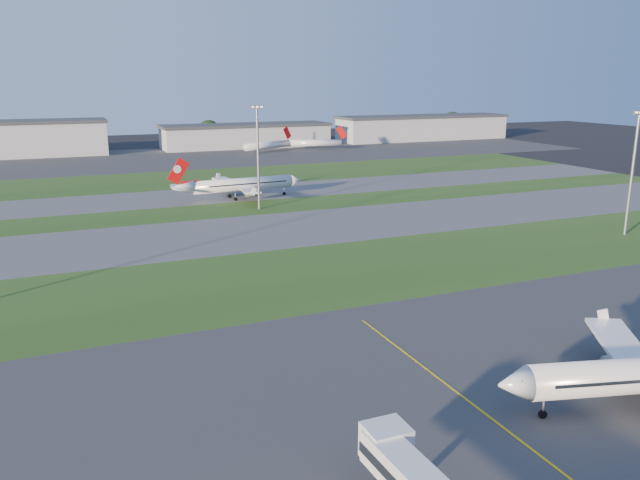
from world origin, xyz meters
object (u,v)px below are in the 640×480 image
airliner_taxiing (242,185)px  mini_jet_near (267,145)px  light_mast_east (633,165)px  mini_jet_far (314,143)px  light_mast_centre (258,150)px

airliner_taxiing → mini_jet_near: airliner_taxiing is taller
airliner_taxiing → light_mast_east: light_mast_east is taller
airliner_taxiing → light_mast_east: bearing=127.2°
airliner_taxiing → mini_jet_far: 125.18m
airliner_taxiing → mini_jet_near: (41.91, 105.18, -0.55)m
mini_jet_far → light_mast_east: (-2.62, -178.45, 11.53)m
mini_jet_far → light_mast_centre: bearing=-95.6°
mini_jet_near → light_mast_centre: (-42.08, -120.92, 11.53)m
light_mast_east → mini_jet_far: bearing=89.2°
light_mast_east → airliner_taxiing: bearing=131.2°
airliner_taxiing → mini_jet_near: bearing=-115.8°
mini_jet_near → light_mast_centre: bearing=-134.1°
light_mast_centre → light_mast_east: same height
mini_jet_near → light_mast_centre: size_ratio=1.03×
mini_jet_near → mini_jet_far: size_ratio=0.99×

